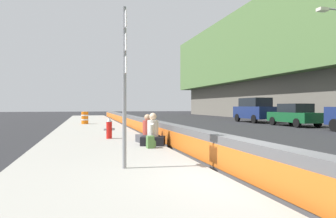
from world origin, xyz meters
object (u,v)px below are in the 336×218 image
(route_sign_post, at_px, (125,75))
(construction_barrel, at_px, (85,118))
(seated_person_foreground, at_px, (153,135))
(seated_person_middle, at_px, (147,133))
(fire_hydrant, at_px, (109,128))
(parked_car_third, at_px, (294,115))
(parked_car_fourth, at_px, (254,110))
(backpack, at_px, (151,142))

(route_sign_post, distance_m, construction_barrel, 17.43)
(route_sign_post, xyz_separation_m, seated_person_foreground, (3.67, -1.47, -1.73))
(construction_barrel, bearing_deg, seated_person_middle, -169.57)
(route_sign_post, relative_size, fire_hydrant, 4.09)
(seated_person_foreground, distance_m, construction_barrel, 13.86)
(seated_person_foreground, bearing_deg, parked_car_third, -55.64)
(route_sign_post, relative_size, seated_person_foreground, 3.14)
(seated_person_foreground, distance_m, seated_person_middle, 0.96)
(parked_car_third, distance_m, parked_car_fourth, 5.53)
(seated_person_middle, bearing_deg, parked_car_fourth, -43.97)
(seated_person_middle, xyz_separation_m, construction_barrel, (12.70, 2.34, 0.14))
(seated_person_foreground, relative_size, parked_car_fourth, 0.24)
(seated_person_foreground, xyz_separation_m, backpack, (-0.68, 0.23, -0.16))
(route_sign_post, distance_m, parked_car_third, 19.17)
(fire_hydrant, distance_m, backpack, 3.46)
(route_sign_post, distance_m, seated_person_foreground, 4.32)
(parked_car_fourth, bearing_deg, fire_hydrant, 129.56)
(construction_barrel, xyz_separation_m, parked_car_third, (-4.80, -15.30, 0.24))
(seated_person_middle, xyz_separation_m, parked_car_third, (7.90, -12.97, 0.39))
(seated_person_foreground, relative_size, parked_car_third, 0.25)
(route_sign_post, distance_m, seated_person_middle, 5.17)
(fire_hydrant, bearing_deg, construction_barrel, 5.19)
(fire_hydrant, bearing_deg, seated_person_middle, -140.67)
(backpack, height_order, parked_car_fourth, parked_car_fourth)
(construction_barrel, height_order, parked_car_third, parked_car_third)
(fire_hydrant, bearing_deg, seated_person_foreground, -152.78)
(route_sign_post, distance_m, parked_car_fourth, 23.14)
(seated_person_middle, relative_size, backpack, 2.68)
(construction_barrel, bearing_deg, fire_hydrant, -174.81)
(route_sign_post, distance_m, fire_hydrant, 6.48)
(seated_person_foreground, bearing_deg, seated_person_middle, -0.06)
(fire_hydrant, relative_size, seated_person_foreground, 0.77)
(fire_hydrant, xyz_separation_m, parked_car_fourth, (11.80, -14.28, 0.60))
(seated_person_middle, distance_m, parked_car_fourth, 18.67)
(fire_hydrant, height_order, backpack, fire_hydrant)
(fire_hydrant, relative_size, construction_barrel, 0.93)
(backpack, bearing_deg, route_sign_post, 157.54)
(backpack, bearing_deg, fire_hydrant, 18.57)
(seated_person_middle, bearing_deg, parked_car_third, -58.64)
(fire_hydrant, xyz_separation_m, backpack, (-3.27, -1.10, -0.25))
(parked_car_third, xyz_separation_m, parked_car_fourth, (5.52, 0.02, 0.32))
(seated_person_foreground, relative_size, seated_person_middle, 1.07)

